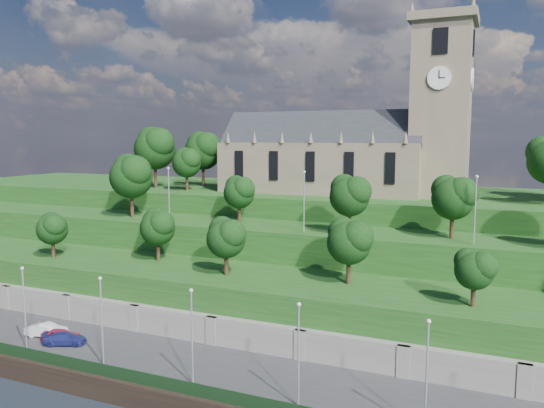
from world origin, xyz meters
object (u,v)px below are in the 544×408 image
at_px(car_left, 61,335).
at_px(car_right, 65,339).
at_px(car_middle, 47,330).
at_px(church, 352,146).

distance_m(car_left, car_right, 1.21).
height_order(car_left, car_middle, car_middle).
distance_m(church, car_left, 49.78).
xyz_separation_m(car_middle, car_right, (3.61, -1.02, -0.10)).
height_order(church, car_middle, church).
bearing_deg(church, car_middle, -120.65).
height_order(church, car_left, church).
relative_size(church, car_middle, 8.56).
distance_m(car_middle, car_right, 3.76).
relative_size(church, car_right, 8.70).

